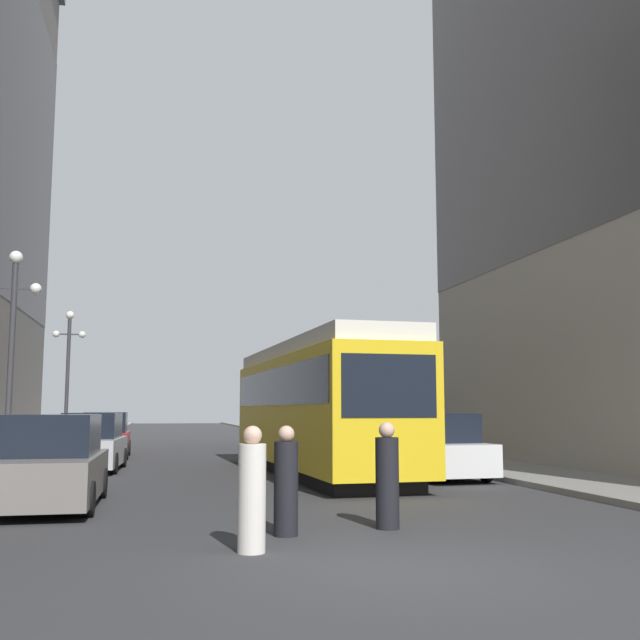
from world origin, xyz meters
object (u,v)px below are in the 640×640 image
parked_car_left_far (53,464)px  pedestrian_crossing_near (252,493)px  pedestrian_crossing_far (286,484)px  streetcar (315,404)px  pedestrian_on_sidewalk (387,479)px  parked_car_left_mid (106,437)px  lamp_post_left_far (68,359)px  parked_car_right_far (436,448)px  lamp_post_left_near (12,328)px  parked_car_left_near (92,444)px  transit_bus (323,409)px

parked_car_left_far → pedestrian_crossing_near: (3.29, -5.47, -0.05)m
pedestrian_crossing_far → streetcar: bearing=87.2°
parked_car_left_far → pedestrian_crossing_far: parked_car_left_far is taller
pedestrian_on_sidewalk → parked_car_left_far: bearing=124.8°
parked_car_left_mid → pedestrian_crossing_far: size_ratio=2.73×
pedestrian_crossing_near → lamp_post_left_far: lamp_post_left_far is taller
parked_car_right_far → lamp_post_left_near: lamp_post_left_near is taller
parked_car_right_far → parked_car_left_far: 10.61m
lamp_post_left_near → lamp_post_left_far: size_ratio=1.00×
parked_car_left_far → pedestrian_on_sidewalk: bearing=-34.1°
pedestrian_on_sidewalk → lamp_post_left_near: 12.61m
streetcar → parked_car_left_far: 9.37m
parked_car_left_near → streetcar: bearing=-18.4°
parked_car_left_near → pedestrian_on_sidewalk: bearing=-63.4°
transit_bus → pedestrian_on_sidewalk: bearing=-101.5°
parked_car_left_mid → transit_bus: bearing=35.2°
streetcar → parked_car_left_mid: size_ratio=2.92×
parked_car_left_far → lamp_post_left_far: (-1.90, 18.47, 3.28)m
parked_car_right_far → transit_bus: bearing=-95.9°
streetcar → parked_car_left_far: size_ratio=2.81×
parked_car_left_far → lamp_post_left_far: bearing=96.4°
streetcar → parked_car_left_near: size_ratio=2.94×
lamp_post_left_far → pedestrian_crossing_far: bearing=-75.5°
transit_bus → parked_car_left_far: 25.52m
parked_car_left_far → pedestrian_crossing_far: size_ratio=2.84×
streetcar → lamp_post_left_far: lamp_post_left_far is taller
pedestrian_on_sidewalk → parked_car_right_far: bearing=43.3°
transit_bus → parked_car_right_far: 18.94m
streetcar → parked_car_right_far: streetcar is taller
streetcar → pedestrian_crossing_near: bearing=-108.4°
transit_bus → parked_car_left_near: size_ratio=2.74×
parked_car_left_mid → parked_car_left_near: bearing=-90.4°
pedestrian_crossing_far → parked_car_left_mid: bearing=112.8°
parked_car_left_mid → parked_car_right_far: (9.72, -11.25, -0.00)m
parked_car_left_far → pedestrian_crossing_far: bearing=-46.4°
parked_car_left_mid → pedestrian_on_sidewalk: parked_car_left_mid is taller
parked_car_left_mid → pedestrian_on_sidewalk: size_ratio=2.67×
parked_car_left_near → pedestrian_crossing_far: (3.96, -13.30, -0.07)m
streetcar → transit_bus: (3.97, 16.72, -0.15)m
lamp_post_left_far → streetcar: bearing=-54.5°
pedestrian_crossing_near → lamp_post_left_far: bearing=105.9°
parked_car_left_near → pedestrian_on_sidewalk: 14.18m
parked_car_right_far → pedestrian_crossing_far: (-5.75, -8.51, -0.07)m
parked_car_left_near → pedestrian_crossing_far: size_ratio=2.72×
parked_car_left_near → parked_car_left_mid: (-0.00, 6.46, 0.00)m
pedestrian_crossing_near → pedestrian_on_sidewalk: pedestrian_on_sidewalk is taller
transit_bus → parked_car_left_far: (-10.66, -23.16, -1.10)m
streetcar → pedestrian_on_sidewalk: streetcar is taller
parked_car_left_mid → parked_car_right_far: size_ratio=1.03×
pedestrian_crossing_near → pedestrian_on_sidewalk: bearing=36.3°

